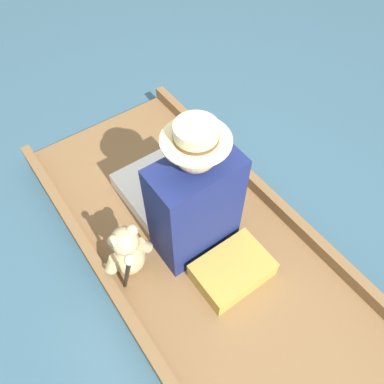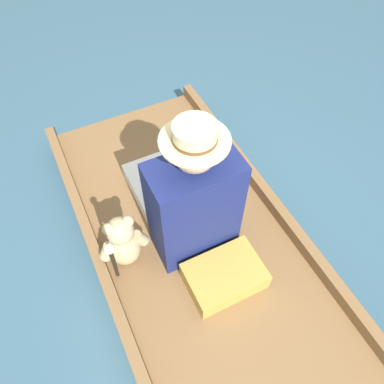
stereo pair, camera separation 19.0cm
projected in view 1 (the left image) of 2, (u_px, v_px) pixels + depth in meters
The scene contains 7 objects.
ground_plane at pixel (195, 249), 2.34m from camera, with size 16.00×16.00×0.00m, color #385B70.
punt_boat at pixel (195, 244), 2.28m from camera, with size 1.17×2.50×0.21m.
seat_cushion at pixel (232, 270), 2.06m from camera, with size 0.41×0.29×0.12m.
seated_person at pixel (187, 199), 2.02m from camera, with size 0.46×0.82×0.93m.
teddy_bear at pixel (128, 253), 1.98m from camera, with size 0.29×0.17×0.41m.
wine_glass at pixel (201, 155), 2.54m from camera, with size 0.09×0.09×0.12m.
walking_cane at pixel (127, 272), 1.66m from camera, with size 0.04×0.27×0.73m.
Camera 1 is at (-0.66, -0.89, 2.09)m, focal length 35.00 mm.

